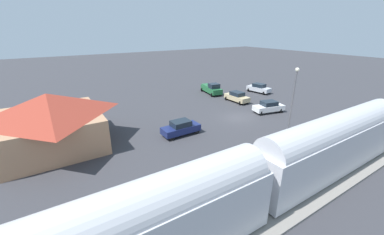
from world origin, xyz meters
name	(u,v)px	position (x,y,z in m)	size (l,w,h in m)	color
ground_plane	(237,118)	(0.00, 0.00, 0.00)	(200.00, 200.00, 0.00)	#38383D
railway_track	(341,162)	(-14.00, 0.00, 0.09)	(4.80, 70.00, 0.30)	gray
platform	(302,145)	(-10.00, 0.00, 0.15)	(3.20, 46.00, 0.30)	#B7B2A8
passenger_train	(258,175)	(-14.00, 11.44, 2.86)	(2.93, 35.14, 4.98)	silver
station_building	(51,120)	(4.00, 22.00, 2.99)	(10.60, 9.78, 5.75)	tan
pedestrian_on_platform	(314,127)	(-9.27, -3.03, 1.28)	(0.36, 0.36, 1.71)	#333338
sedan_silver	(259,88)	(8.14, -12.98, 0.88)	(4.75, 2.83, 1.74)	silver
sedan_tan	(237,97)	(5.80, -5.16, 0.88)	(4.53, 2.34, 1.74)	#C6B284
pickup_green	(212,88)	(12.32, -4.70, 1.03)	(5.66, 3.19, 2.14)	#236638
sedan_navy	(181,128)	(-0.58, 9.47, 0.88)	(1.88, 4.52, 1.74)	navy
sedan_white	(269,107)	(-0.76, -5.39, 0.88)	(2.79, 4.79, 1.74)	white
light_pole_near_platform	(294,94)	(-7.20, -1.25, 4.90)	(0.44, 0.44, 7.80)	#515156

